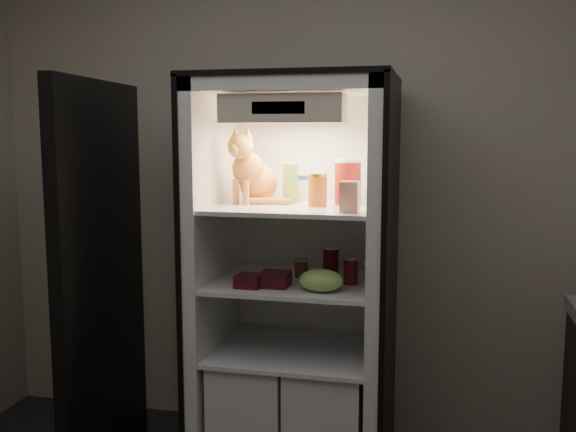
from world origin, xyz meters
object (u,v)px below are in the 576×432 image
soda_can_b (351,271)px  condiment_jar (301,268)px  soda_can_a (331,262)px  refrigerator (297,307)px  parmesan_shaker (291,184)px  berry_box_right (275,279)px  tabby_cat (253,175)px  cream_carton (350,197)px  berry_box_left (249,281)px  soda_can_c (351,272)px  salsa_jar (318,190)px  mayo_tub (305,188)px  pepper_jar (348,181)px  grape_bag (321,280)px

soda_can_b → condiment_jar: bearing=159.9°
soda_can_a → refrigerator: bearing=-163.6°
parmesan_shaker → soda_can_a: 0.42m
soda_can_b → berry_box_right: (-0.32, -0.12, -0.03)m
condiment_jar → berry_box_right: 0.22m
berry_box_right → tabby_cat: bearing=128.4°
cream_carton → berry_box_left: cream_carton is taller
soda_can_c → berry_box_right: bearing=-160.2°
soda_can_a → berry_box_left: size_ratio=1.25×
refrigerator → salsa_jar: (0.11, -0.08, 0.57)m
cream_carton → soda_can_b: 0.40m
tabby_cat → soda_can_b: bearing=8.0°
refrigerator → soda_can_c: 0.35m
mayo_tub → berry_box_right: mayo_tub is taller
parmesan_shaker → condiment_jar: bearing=0.6°
tabby_cat → soda_can_a: 0.55m
soda_can_b → berry_box_right: soda_can_b is taller
mayo_tub → cream_carton: cream_carton is taller
pepper_jar → cream_carton: pepper_jar is taller
parmesan_shaker → soda_can_b: bearing=-16.7°
berry_box_left → condiment_jar: bearing=53.1°
tabby_cat → soda_can_a: size_ratio=2.58×
mayo_tub → berry_box_right: size_ratio=0.98×
refrigerator → salsa_jar: 0.59m
refrigerator → pepper_jar: (0.23, 0.04, 0.60)m
cream_carton → parmesan_shaker: bearing=139.7°
salsa_jar → parmesan_shaker: bearing=149.5°
soda_can_a → berry_box_right: bearing=-130.4°
pepper_jar → cream_carton: (0.05, -0.30, -0.04)m
tabby_cat → parmesan_shaker: 0.18m
tabby_cat → berry_box_right: size_ratio=2.79×
soda_can_a → grape_bag: (0.01, -0.29, -0.02)m
mayo_tub → berry_box_left: bearing=-116.7°
refrigerator → pepper_jar: bearing=9.9°
berry_box_right → soda_can_c: bearing=19.8°
refrigerator → soda_can_c: bearing=-17.5°
tabby_cat → condiment_jar: 0.50m
salsa_jar → soda_can_b: 0.40m
soda_can_a → cream_carton: bearing=-67.6°
salsa_jar → soda_can_c: salsa_jar is taller
parmesan_shaker → pepper_jar: 0.27m
soda_can_a → soda_can_c: size_ratio=1.24×
soda_can_c → berry_box_right: size_ratio=0.87×
refrigerator → cream_carton: size_ratio=14.53×
berry_box_right → grape_bag: bearing=-11.3°
condiment_jar → berry_box_right: bearing=-109.9°
soda_can_c → tabby_cat: bearing=170.6°
pepper_jar → berry_box_right: pepper_jar is taller
condiment_jar → soda_can_a: bearing=16.7°
salsa_jar → cream_carton: 0.25m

